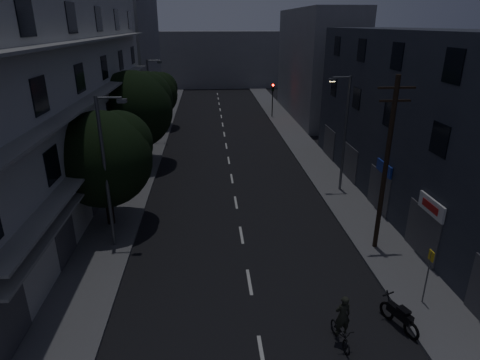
{
  "coord_description": "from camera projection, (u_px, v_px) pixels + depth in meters",
  "views": [
    {
      "loc": [
        -1.71,
        -9.19,
        11.32
      ],
      "look_at": [
        0.0,
        12.0,
        3.0
      ],
      "focal_mm": 30.0,
      "sensor_mm": 36.0,
      "label": 1
    }
  ],
  "objects": [
    {
      "name": "ground",
      "position": [
        228.0,
        159.0,
        35.99
      ],
      "size": [
        160.0,
        160.0,
        0.0
      ],
      "primitive_type": "plane",
      "color": "black",
      "rests_on": "ground"
    },
    {
      "name": "sidewalk_left",
      "position": [
        144.0,
        160.0,
        35.4
      ],
      "size": [
        3.0,
        90.0,
        0.15
      ],
      "primitive_type": "cube",
      "color": "#565659",
      "rests_on": "ground"
    },
    {
      "name": "sidewalk_right",
      "position": [
        310.0,
        156.0,
        36.52
      ],
      "size": [
        3.0,
        90.0,
        0.15
      ],
      "primitive_type": "cube",
      "color": "#565659",
      "rests_on": "ground"
    },
    {
      "name": "lane_markings",
      "position": [
        225.0,
        140.0,
        41.79
      ],
      "size": [
        0.15,
        60.5,
        0.01
      ],
      "color": "beige",
      "rests_on": "ground"
    },
    {
      "name": "building_left",
      "position": [
        49.0,
        95.0,
        26.05
      ],
      "size": [
        7.0,
        36.0,
        14.0
      ],
      "color": "#B8B8B2",
      "rests_on": "ground"
    },
    {
      "name": "building_right",
      "position": [
        431.0,
        125.0,
        24.67
      ],
      "size": [
        6.19,
        28.0,
        11.0
      ],
      "color": "#282C36",
      "rests_on": "ground"
    },
    {
      "name": "building_far_left",
      "position": [
        129.0,
        50.0,
        53.52
      ],
      "size": [
        6.0,
        20.0,
        16.0
      ],
      "primitive_type": "cube",
      "color": "slate",
      "rests_on": "ground"
    },
    {
      "name": "building_far_right",
      "position": [
        316.0,
        65.0,
        50.29
      ],
      "size": [
        6.0,
        20.0,
        13.0
      ],
      "primitive_type": "cube",
      "color": "slate",
      "rests_on": "ground"
    },
    {
      "name": "building_far_end",
      "position": [
        215.0,
        59.0,
        75.93
      ],
      "size": [
        24.0,
        8.0,
        10.0
      ],
      "primitive_type": "cube",
      "color": "slate",
      "rests_on": "ground"
    },
    {
      "name": "tree_near",
      "position": [
        104.0,
        155.0,
        22.56
      ],
      "size": [
        5.49,
        5.49,
        6.77
      ],
      "color": "black",
      "rests_on": "sidewalk_left"
    },
    {
      "name": "tree_mid",
      "position": [
        134.0,
        107.0,
        32.48
      ],
      "size": [
        6.31,
        6.31,
        7.77
      ],
      "color": "black",
      "rests_on": "sidewalk_left"
    },
    {
      "name": "tree_far",
      "position": [
        155.0,
        93.0,
        44.94
      ],
      "size": [
        5.05,
        5.05,
        6.25
      ],
      "color": "black",
      "rests_on": "sidewalk_left"
    },
    {
      "name": "traffic_signal_far_right",
      "position": [
        273.0,
        93.0,
        50.52
      ],
      "size": [
        0.28,
        0.37,
        4.1
      ],
      "color": "black",
      "rests_on": "sidewalk_right"
    },
    {
      "name": "traffic_signal_far_left",
      "position": [
        165.0,
        98.0,
        47.48
      ],
      "size": [
        0.28,
        0.37,
        4.1
      ],
      "color": "black",
      "rests_on": "sidewalk_left"
    },
    {
      "name": "street_lamp_left_near",
      "position": [
        107.0,
        167.0,
        20.14
      ],
      "size": [
        1.51,
        0.25,
        8.0
      ],
      "color": "#5B5E63",
      "rests_on": "sidewalk_left"
    },
    {
      "name": "street_lamp_right",
      "position": [
        344.0,
        129.0,
        27.39
      ],
      "size": [
        1.51,
        0.25,
        8.0
      ],
      "color": "#585B60",
      "rests_on": "sidewalk_right"
    },
    {
      "name": "street_lamp_left_far",
      "position": [
        151.0,
        97.0,
        39.17
      ],
      "size": [
        1.51,
        0.25,
        8.0
      ],
      "color": "#53565B",
      "rests_on": "sidewalk_left"
    },
    {
      "name": "utility_pole",
      "position": [
        386.0,
        163.0,
        19.85
      ],
      "size": [
        1.8,
        0.24,
        9.0
      ],
      "color": "black",
      "rests_on": "sidewalk_right"
    },
    {
      "name": "bus_stop_sign",
      "position": [
        429.0,
        267.0,
        16.61
      ],
      "size": [
        0.06,
        0.35,
        2.52
      ],
      "color": "#595B60",
      "rests_on": "sidewalk_right"
    },
    {
      "name": "motorcycle",
      "position": [
        399.0,
        316.0,
        15.85
      ],
      "size": [
        0.94,
        1.93,
        1.3
      ],
      "rotation": [
        0.0,
        0.0,
        0.37
      ],
      "color": "black",
      "rests_on": "ground"
    },
    {
      "name": "cyclist",
      "position": [
        341.0,
        328.0,
        14.98
      ],
      "size": [
        0.77,
        1.73,
        2.12
      ],
      "rotation": [
        0.0,
        0.0,
        0.11
      ],
      "color": "black",
      "rests_on": "ground"
    }
  ]
}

